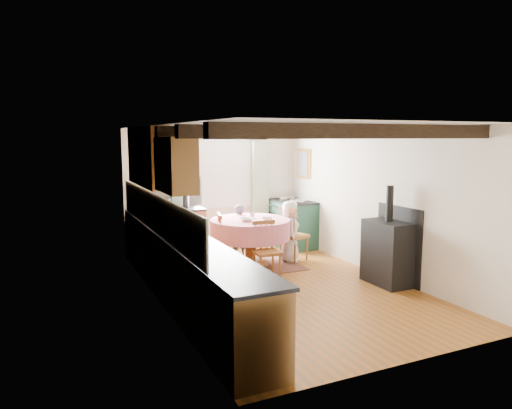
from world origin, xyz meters
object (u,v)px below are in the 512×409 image
aga_range (292,223)px  child_far (238,231)px  cast_iron_stove (388,235)px  dining_table (250,243)px  cup (252,215)px  chair_right (294,234)px  chair_near (267,250)px  chair_left (210,242)px  child_right (290,231)px

aga_range → child_far: child_far is taller
cast_iron_stove → dining_table: bearing=130.1°
aga_range → cup: bearing=-146.3°
chair_right → chair_near: bearing=111.2°
chair_left → cast_iron_stove: size_ratio=0.64×
chair_right → cast_iron_stove: bearing=179.7°
child_right → chair_near: bearing=151.4°
dining_table → chair_left: size_ratio=1.42×
child_far → child_right: bearing=125.6°
cast_iron_stove → child_far: bearing=121.6°
chair_left → child_far: 0.94m
dining_table → cup: size_ratio=14.93×
chair_left → cast_iron_stove: (2.23, -1.85, 0.28)m
dining_table → cast_iron_stove: (1.51, -1.79, 0.34)m
aga_range → cast_iron_stove: size_ratio=0.70×
chair_near → chair_left: (-0.68, 0.83, 0.03)m
aga_range → child_right: 1.17m
cast_iron_stove → child_right: 1.96m
chair_right → child_far: child_far is taller
chair_left → child_far: child_far is taller
chair_left → chair_right: 1.61m
chair_near → aga_range: bearing=56.3°
aga_range → cast_iron_stove: bearing=-87.8°
dining_table → chair_right: chair_right is taller
aga_range → cup: aga_range is taller
chair_near → child_right: 1.15m
chair_left → cast_iron_stove: 2.91m
chair_left → cup: bearing=110.9°
aga_range → cup: 1.60m
chair_near → chair_right: chair_right is taller
dining_table → child_far: bearing=87.2°
cast_iron_stove → child_far: (-1.48, 2.40, -0.25)m
child_right → child_far: bearing=70.3°
chair_right → cup: chair_right is taller
child_far → child_right: 0.97m
dining_table → chair_near: chair_near is taller
aga_range → child_right: bearing=-121.2°
child_far → dining_table: bearing=70.8°
child_right → chair_left: bearing=106.8°
child_far → cup: size_ratio=10.94×
child_right → chair_right: bearing=-66.8°
dining_table → chair_right: bearing=1.6°
chair_left → child_far: (0.75, 0.55, 0.02)m
chair_near → child_right: size_ratio=0.83×
dining_table → child_right: (0.79, 0.02, 0.14)m
cast_iron_stove → cup: 2.40m
cup → child_right: bearing=-11.8°
dining_table → cast_iron_stove: size_ratio=0.91×
aga_range → child_far: bearing=-163.4°
chair_left → child_far: bearing=140.2°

